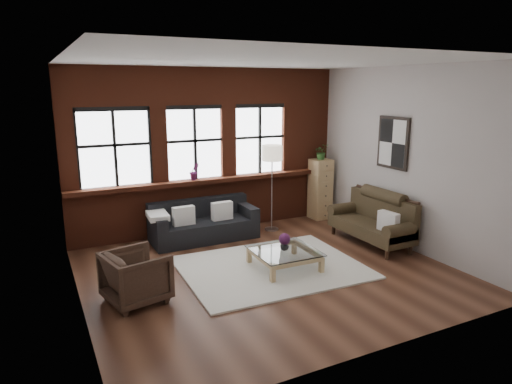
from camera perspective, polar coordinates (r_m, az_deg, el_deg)
name	(u,v)px	position (r m, az deg, el deg)	size (l,w,h in m)	color
floor	(267,271)	(7.29, 1.43, -9.88)	(5.50, 5.50, 0.00)	#4A291B
ceiling	(269,61)	(6.73, 1.59, 16.10)	(5.50, 5.50, 0.00)	white
wall_back	(208,151)	(9.08, -5.97, 5.13)	(5.50, 5.50, 0.00)	#BAB2AD
wall_front	(383,212)	(4.83, 15.63, -2.37)	(5.50, 5.50, 0.00)	#BAB2AD
wall_left	(71,190)	(6.07, -22.07, 0.26)	(5.00, 5.00, 0.00)	#BAB2AD
wall_right	(406,159)	(8.46, 18.20, 3.97)	(5.00, 5.00, 0.00)	#BAB2AD
brick_backwall	(210,151)	(9.03, -5.83, 5.09)	(5.50, 0.12, 3.20)	maroon
sill_ledge	(212,180)	(9.04, -5.55, 1.50)	(5.50, 0.30, 0.08)	maroon
window_left	(115,149)	(8.55, -17.26, 5.14)	(1.38, 0.10, 1.50)	black
window_mid	(195,144)	(8.92, -7.69, 5.91)	(1.38, 0.10, 1.50)	black
window_right	(259,141)	(9.46, 0.40, 6.44)	(1.38, 0.10, 1.50)	black
wall_poster	(393,143)	(8.62, 16.78, 5.90)	(0.05, 0.74, 0.94)	black
shag_rug	(271,267)	(7.41, 1.91, -9.38)	(2.80, 2.20, 0.03)	white
dark_sofa	(204,221)	(8.68, -6.52, -3.66)	(1.98, 0.80, 0.72)	black
pillow_a	(184,216)	(8.41, -9.04, -2.95)	(0.40, 0.14, 0.34)	white
pillow_b	(222,211)	(8.65, -4.27, -2.36)	(0.40, 0.14, 0.34)	white
vintage_settee	(371,219)	(8.62, 14.14, -3.33)	(0.78, 1.76, 0.94)	#352A18
pillow_settee	(388,222)	(8.15, 16.21, -3.58)	(0.14, 0.38, 0.34)	white
armchair	(136,277)	(6.42, -14.75, -10.22)	(0.76, 0.78, 0.71)	#35251A
coffee_table	(284,260)	(7.34, 3.55, -8.44)	(0.97, 0.97, 0.33)	tan
vase	(284,246)	(7.26, 3.58, -6.70)	(0.14, 0.14, 0.15)	#B2B2B2
flowers	(285,239)	(7.22, 3.59, -5.87)	(0.18, 0.18, 0.18)	#591E50
drawer_chest	(320,189)	(10.05, 8.03, 0.37)	(0.40, 0.40, 1.31)	tan
potted_plant_top	(321,152)	(9.91, 8.18, 5.02)	(0.30, 0.26, 0.34)	#2D5923
floor_lamp	(272,185)	(9.06, 1.99, 0.92)	(0.40, 0.40, 1.87)	#A5A5A8
sill_plant	(194,171)	(8.85, -7.71, 2.58)	(0.19, 0.15, 0.34)	#591E50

